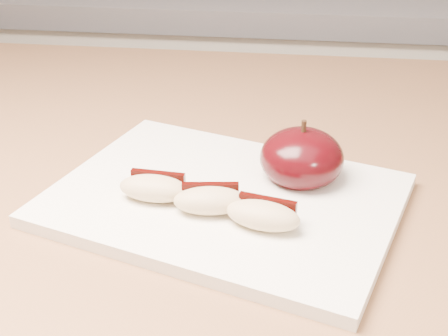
# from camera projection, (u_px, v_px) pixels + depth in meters

# --- Properties ---
(back_cabinet) EXTENTS (2.40, 0.62, 0.94)m
(back_cabinet) POSITION_uv_depth(u_px,v_px,m) (293.00, 184.00, 1.42)
(back_cabinet) COLOR silver
(back_cabinet) RESTS_ON ground
(cutting_board) EXTENTS (0.33, 0.28, 0.01)m
(cutting_board) POSITION_uv_depth(u_px,v_px,m) (224.00, 200.00, 0.53)
(cutting_board) COLOR white
(cutting_board) RESTS_ON island_counter
(apple_half) EXTENTS (0.08, 0.08, 0.06)m
(apple_half) POSITION_uv_depth(u_px,v_px,m) (302.00, 158.00, 0.54)
(apple_half) COLOR black
(apple_half) RESTS_ON cutting_board
(apple_wedge_a) EXTENTS (0.06, 0.03, 0.02)m
(apple_wedge_a) POSITION_uv_depth(u_px,v_px,m) (154.00, 188.00, 0.51)
(apple_wedge_a) COLOR tan
(apple_wedge_a) RESTS_ON cutting_board
(apple_wedge_b) EXTENTS (0.06, 0.04, 0.02)m
(apple_wedge_b) POSITION_uv_depth(u_px,v_px,m) (210.00, 200.00, 0.50)
(apple_wedge_b) COLOR tan
(apple_wedge_b) RESTS_ON cutting_board
(apple_wedge_c) EXTENTS (0.06, 0.04, 0.02)m
(apple_wedge_c) POSITION_uv_depth(u_px,v_px,m) (263.00, 215.00, 0.48)
(apple_wedge_c) COLOR tan
(apple_wedge_c) RESTS_ON cutting_board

